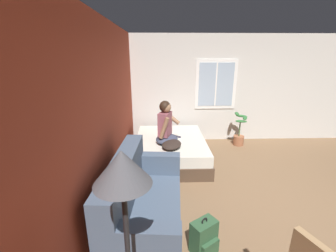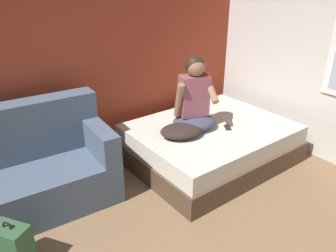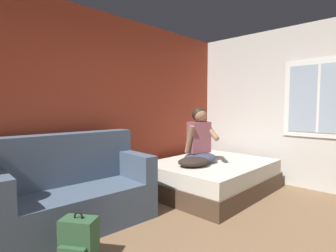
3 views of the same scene
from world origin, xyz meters
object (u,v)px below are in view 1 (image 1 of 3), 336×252
at_px(couch, 142,206).
at_px(potted_plant, 239,134).
at_px(person_seated, 166,126).
at_px(backpack, 204,237).
at_px(throw_pillow, 172,144).
at_px(floor_lamp, 124,191).
at_px(bed, 170,149).
at_px(cell_phone, 178,137).

height_order(couch, potted_plant, couch).
relative_size(person_seated, potted_plant, 1.03).
bearing_deg(backpack, couch, 65.88).
bearing_deg(throw_pillow, couch, 164.65).
height_order(backpack, floor_lamp, floor_lamp).
relative_size(bed, floor_lamp, 1.13).
relative_size(person_seated, throw_pillow, 1.82).
bearing_deg(couch, floor_lamp, -179.39).
xyz_separation_m(couch, potted_plant, (2.88, -2.22, -0.09)).
distance_m(couch, floor_lamp, 1.59).
height_order(floor_lamp, potted_plant, floor_lamp).
relative_size(backpack, floor_lamp, 0.27).
height_order(bed, person_seated, person_seated).
bearing_deg(backpack, person_seated, 9.95).
bearing_deg(potted_plant, bed, 113.31).
xyz_separation_m(person_seated, potted_plant, (0.97, -1.88, -0.53)).
height_order(throw_pillow, floor_lamp, floor_lamp).
bearing_deg(person_seated, floor_lamp, 173.95).
xyz_separation_m(cell_phone, potted_plant, (0.65, -1.61, -0.18)).
bearing_deg(person_seated, bed, -26.33).
bearing_deg(bed, potted_plant, -66.69).
bearing_deg(cell_phone, throw_pillow, 18.26).
distance_m(bed, backpack, 2.46).
bearing_deg(throw_pillow, potted_plant, -54.83).
xyz_separation_m(bed, potted_plant, (0.77, -1.78, 0.07)).
xyz_separation_m(backpack, floor_lamp, (-0.88, 0.72, 1.24)).
bearing_deg(cell_phone, bed, -22.25).
height_order(bed, floor_lamp, floor_lamp).
bearing_deg(couch, backpack, -114.12).
distance_m(couch, potted_plant, 3.64).
relative_size(person_seated, cell_phone, 6.08).
distance_m(couch, throw_pillow, 1.70).
bearing_deg(person_seated, potted_plant, -62.67).
distance_m(person_seated, backpack, 2.36).
bearing_deg(floor_lamp, cell_phone, -9.85).
relative_size(floor_lamp, potted_plant, 2.00).
xyz_separation_m(person_seated, floor_lamp, (-3.12, 0.33, 0.59)).
distance_m(person_seated, throw_pillow, 0.41).
bearing_deg(backpack, bed, 6.80).
bearing_deg(person_seated, backpack, -170.05).
relative_size(bed, person_seated, 2.20).
bearing_deg(cell_phone, floor_lamp, 23.62).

